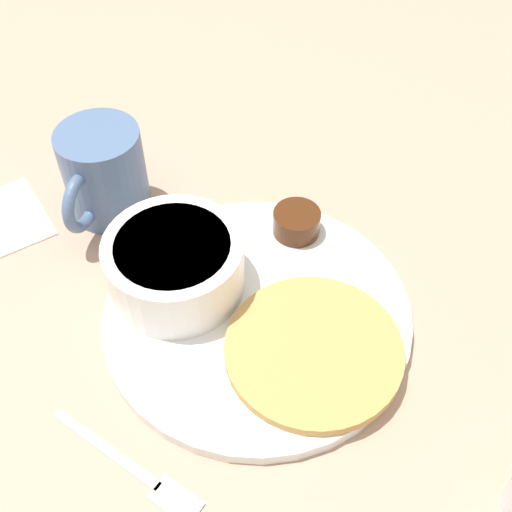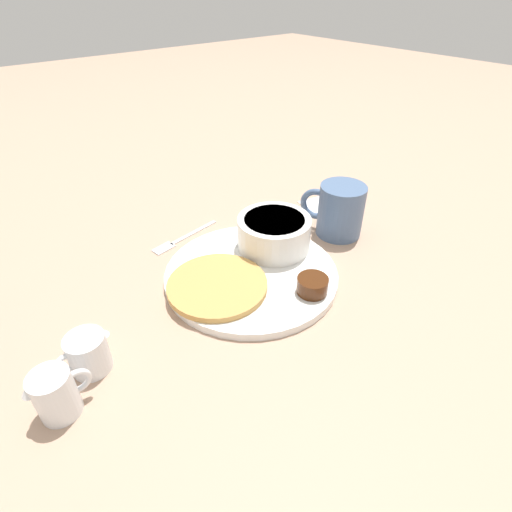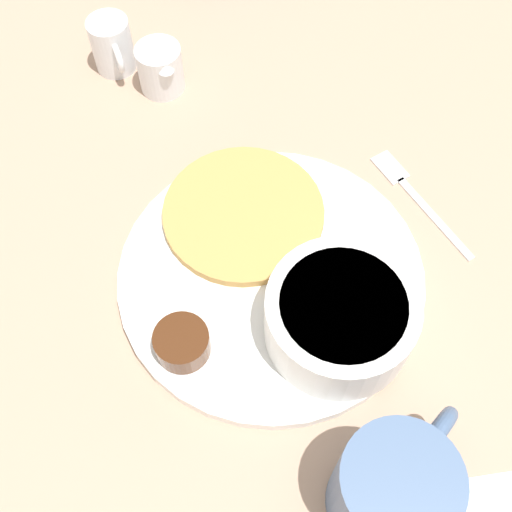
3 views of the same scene
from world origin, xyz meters
TOP-DOWN VIEW (x-y plane):
  - ground_plane at (0.00, 0.00)m, footprint 4.00×4.00m
  - plate at (0.00, 0.00)m, footprint 0.26×0.26m
  - pancake_stack at (0.06, 0.00)m, footprint 0.14×0.14m
  - bowl at (-0.07, -0.03)m, footprint 0.12×0.12m
  - syrup_cup at (-0.04, 0.09)m, footprint 0.04×0.04m
  - butter_ramekin at (-0.10, -0.02)m, footprint 0.04×0.04m
  - coffee_mug at (-0.20, -0.01)m, footprint 0.08×0.10m
  - fork at (0.03, -0.16)m, footprint 0.13×0.03m
  - napkin at (-0.26, -0.08)m, footprint 0.11×0.09m

SIDE VIEW (x-z plane):
  - ground_plane at x=0.00m, z-range 0.00..0.00m
  - fork at x=0.03m, z-range 0.00..0.00m
  - napkin at x=-0.26m, z-range 0.00..0.00m
  - plate at x=0.00m, z-range 0.00..0.01m
  - pancake_stack at x=0.06m, z-range 0.01..0.02m
  - syrup_cup at x=-0.04m, z-range 0.01..0.04m
  - butter_ramekin at x=-0.10m, z-range 0.01..0.05m
  - bowl at x=-0.07m, z-range 0.01..0.07m
  - coffee_mug at x=-0.20m, z-range 0.00..0.09m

